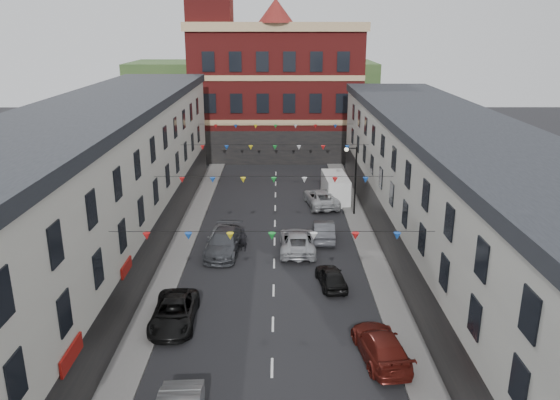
{
  "coord_description": "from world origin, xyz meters",
  "views": [
    {
      "loc": [
        0.34,
        -30.33,
        15.54
      ],
      "look_at": [
        0.41,
        6.7,
        3.73
      ],
      "focal_mm": 35.0,
      "sensor_mm": 36.0,
      "label": 1
    }
  ],
  "objects_px": {
    "car_right_c": "(381,346)",
    "car_right_f": "(321,198)",
    "pedestrian": "(243,240)",
    "car_right_d": "(331,277)",
    "street_lamp": "(353,172)",
    "white_van": "(335,188)",
    "car_right_e": "(324,231)",
    "moving_car": "(298,241)",
    "car_left_e": "(221,237)",
    "car_left_d": "(224,243)",
    "car_left_c": "(174,313)"
  },
  "relations": [
    {
      "from": "car_right_f",
      "to": "pedestrian",
      "type": "height_order",
      "value": "pedestrian"
    },
    {
      "from": "street_lamp",
      "to": "car_left_c",
      "type": "height_order",
      "value": "street_lamp"
    },
    {
      "from": "street_lamp",
      "to": "car_left_e",
      "type": "height_order",
      "value": "street_lamp"
    },
    {
      "from": "car_right_d",
      "to": "car_right_e",
      "type": "relative_size",
      "value": 0.85
    },
    {
      "from": "car_left_d",
      "to": "car_right_e",
      "type": "xyz_separation_m",
      "value": [
        7.36,
        2.62,
        -0.08
      ]
    },
    {
      "from": "car_left_d",
      "to": "car_right_f",
      "type": "relative_size",
      "value": 1.01
    },
    {
      "from": "car_right_f",
      "to": "street_lamp",
      "type": "bearing_deg",
      "value": 124.92
    },
    {
      "from": "car_left_c",
      "to": "white_van",
      "type": "xyz_separation_m",
      "value": [
        10.97,
        22.37,
        0.48
      ]
    },
    {
      "from": "car_right_d",
      "to": "pedestrian",
      "type": "xyz_separation_m",
      "value": [
        -5.86,
        5.65,
        0.21
      ]
    },
    {
      "from": "street_lamp",
      "to": "car_right_e",
      "type": "xyz_separation_m",
      "value": [
        -2.79,
        -5.57,
        -3.18
      ]
    },
    {
      "from": "street_lamp",
      "to": "car_right_f",
      "type": "relative_size",
      "value": 1.09
    },
    {
      "from": "car_left_e",
      "to": "car_right_f",
      "type": "bearing_deg",
      "value": 53.81
    },
    {
      "from": "car_left_e",
      "to": "car_right_e",
      "type": "distance_m",
      "value": 7.85
    },
    {
      "from": "car_left_d",
      "to": "car_right_d",
      "type": "height_order",
      "value": "car_left_d"
    },
    {
      "from": "car_right_f",
      "to": "pedestrian",
      "type": "relative_size",
      "value": 3.25
    },
    {
      "from": "car_right_e",
      "to": "white_van",
      "type": "relative_size",
      "value": 0.83
    },
    {
      "from": "car_right_f",
      "to": "moving_car",
      "type": "distance_m",
      "value": 10.68
    },
    {
      "from": "car_right_c",
      "to": "moving_car",
      "type": "height_order",
      "value": "moving_car"
    },
    {
      "from": "car_left_e",
      "to": "car_right_f",
      "type": "height_order",
      "value": "car_right_f"
    },
    {
      "from": "car_right_c",
      "to": "car_right_f",
      "type": "xyz_separation_m",
      "value": [
        -1.14,
        23.86,
        0.05
      ]
    },
    {
      "from": "street_lamp",
      "to": "white_van",
      "type": "height_order",
      "value": "street_lamp"
    },
    {
      "from": "car_left_d",
      "to": "pedestrian",
      "type": "height_order",
      "value": "pedestrian"
    },
    {
      "from": "car_left_c",
      "to": "car_right_c",
      "type": "height_order",
      "value": "car_right_c"
    },
    {
      "from": "car_left_d",
      "to": "white_van",
      "type": "distance_m",
      "value": 15.61
    },
    {
      "from": "pedestrian",
      "to": "car_right_d",
      "type": "bearing_deg",
      "value": -26.66
    },
    {
      "from": "street_lamp",
      "to": "car_right_c",
      "type": "height_order",
      "value": "street_lamp"
    },
    {
      "from": "white_van",
      "to": "street_lamp",
      "type": "bearing_deg",
      "value": -80.79
    },
    {
      "from": "street_lamp",
      "to": "moving_car",
      "type": "height_order",
      "value": "street_lamp"
    },
    {
      "from": "car_left_d",
      "to": "car_right_f",
      "type": "height_order",
      "value": "car_left_d"
    },
    {
      "from": "car_left_c",
      "to": "car_right_d",
      "type": "height_order",
      "value": "car_left_c"
    },
    {
      "from": "car_left_e",
      "to": "pedestrian",
      "type": "height_order",
      "value": "pedestrian"
    },
    {
      "from": "car_right_d",
      "to": "white_van",
      "type": "height_order",
      "value": "white_van"
    },
    {
      "from": "pedestrian",
      "to": "street_lamp",
      "type": "bearing_deg",
      "value": 58.64
    },
    {
      "from": "car_right_c",
      "to": "car_right_e",
      "type": "distance_m",
      "value": 15.74
    },
    {
      "from": "car_right_e",
      "to": "white_van",
      "type": "bearing_deg",
      "value": -98.16
    },
    {
      "from": "street_lamp",
      "to": "moving_car",
      "type": "bearing_deg",
      "value": -122.1
    },
    {
      "from": "car_right_c",
      "to": "moving_car",
      "type": "bearing_deg",
      "value": -82.41
    },
    {
      "from": "car_left_e",
      "to": "car_right_e",
      "type": "relative_size",
      "value": 0.99
    },
    {
      "from": "car_left_e",
      "to": "car_right_e",
      "type": "xyz_separation_m",
      "value": [
        7.71,
        1.44,
        -0.02
      ]
    },
    {
      "from": "car_right_c",
      "to": "car_right_f",
      "type": "distance_m",
      "value": 23.89
    },
    {
      "from": "street_lamp",
      "to": "car_right_d",
      "type": "height_order",
      "value": "street_lamp"
    },
    {
      "from": "car_right_e",
      "to": "moving_car",
      "type": "height_order",
      "value": "moving_car"
    },
    {
      "from": "car_right_c",
      "to": "pedestrian",
      "type": "bearing_deg",
      "value": -68.17
    },
    {
      "from": "street_lamp",
      "to": "car_right_c",
      "type": "xyz_separation_m",
      "value": [
        -1.25,
        -21.23,
        -3.19
      ]
    },
    {
      "from": "car_right_d",
      "to": "moving_car",
      "type": "distance_m",
      "value": 5.96
    },
    {
      "from": "car_right_f",
      "to": "moving_car",
      "type": "relative_size",
      "value": 1.01
    },
    {
      "from": "car_left_c",
      "to": "car_right_e",
      "type": "distance_m",
      "value": 15.39
    },
    {
      "from": "car_right_d",
      "to": "car_right_e",
      "type": "xyz_separation_m",
      "value": [
        0.16,
        7.84,
        0.09
      ]
    },
    {
      "from": "car_left_d",
      "to": "car_right_e",
      "type": "relative_size",
      "value": 1.26
    },
    {
      "from": "car_right_d",
      "to": "white_van",
      "type": "xyz_separation_m",
      "value": [
        2.0,
        17.82,
        0.54
      ]
    }
  ]
}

